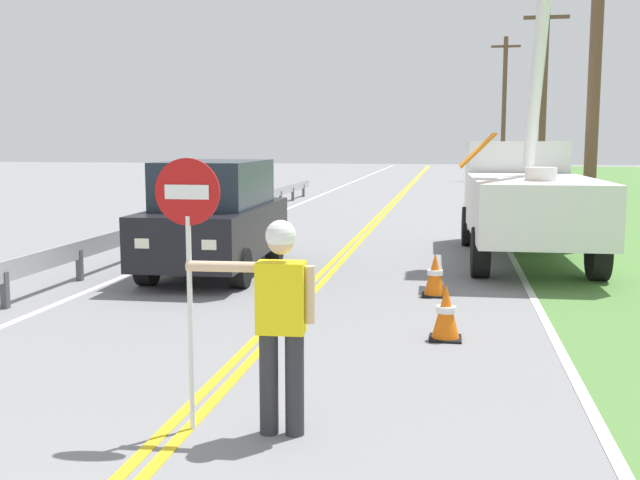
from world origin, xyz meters
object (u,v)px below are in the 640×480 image
object	(u,v)px
flagger_worker	(280,313)
utility_bucket_truck	(524,190)
stop_sign_paddle	(188,233)
oncoming_suv_nearest	(216,217)
utility_pole_far	(504,106)
utility_pole_near	(595,57)
traffic_cone_lead	(446,313)
traffic_cone_mid	(435,275)
utility_pole_mid	(543,98)

from	to	relation	value
flagger_worker	utility_bucket_truck	distance (m)	10.80
stop_sign_paddle	utility_bucket_truck	size ratio (longest dim) A/B	0.34
oncoming_suv_nearest	utility_pole_far	distance (m)	36.93
utility_pole_near	traffic_cone_lead	size ratio (longest dim) A/B	11.75
traffic_cone_lead	traffic_cone_mid	xyz separation A→B (m)	(-0.19, 2.67, 0.00)
stop_sign_paddle	flagger_worker	bearing A→B (deg)	3.01
stop_sign_paddle	utility_bucket_truck	distance (m)	11.07
flagger_worker	stop_sign_paddle	size ratio (longest dim) A/B	0.78
utility_bucket_truck	utility_pole_far	distance (m)	33.31
stop_sign_paddle	utility_pole_mid	world-z (taller)	utility_pole_mid
utility_bucket_truck	oncoming_suv_nearest	size ratio (longest dim) A/B	1.48
flagger_worker	utility_pole_near	bearing A→B (deg)	69.30
utility_pole_mid	utility_bucket_truck	bearing A→B (deg)	-97.57
utility_pole_mid	traffic_cone_lead	bearing A→B (deg)	-99.04
oncoming_suv_nearest	traffic_cone_mid	world-z (taller)	oncoming_suv_nearest
flagger_worker	stop_sign_paddle	world-z (taller)	stop_sign_paddle
traffic_cone_mid	flagger_worker	bearing A→B (deg)	-100.89
utility_pole_near	traffic_cone_lead	world-z (taller)	utility_pole_near
stop_sign_paddle	oncoming_suv_nearest	bearing A→B (deg)	106.14
flagger_worker	utility_pole_far	distance (m)	43.90
flagger_worker	traffic_cone_mid	xyz separation A→B (m)	(1.16, 6.01, -0.71)
oncoming_suv_nearest	utility_pole_far	world-z (taller)	utility_pole_far
utility_pole_near	traffic_cone_lead	bearing A→B (deg)	-110.17
utility_bucket_truck	utility_pole_mid	world-z (taller)	utility_pole_mid
utility_pole_far	utility_bucket_truck	bearing A→B (deg)	-92.87
utility_pole_mid	stop_sign_paddle	bearing A→B (deg)	-102.36
stop_sign_paddle	traffic_cone_mid	world-z (taller)	stop_sign_paddle
oncoming_suv_nearest	traffic_cone_mid	size ratio (longest dim) A/B	6.64
stop_sign_paddle	utility_bucket_truck	bearing A→B (deg)	70.68
utility_bucket_truck	traffic_cone_mid	size ratio (longest dim) A/B	9.81
oncoming_suv_nearest	utility_pole_near	world-z (taller)	utility_pole_near
utility_pole_mid	traffic_cone_mid	distance (m)	21.02
utility_pole_far	traffic_cone_lead	distance (m)	40.53
traffic_cone_lead	oncoming_suv_nearest	bearing A→B (deg)	135.81
utility_pole_mid	oncoming_suv_nearest	bearing A→B (deg)	-112.98
utility_pole_near	utility_pole_far	world-z (taller)	utility_pole_far
stop_sign_paddle	utility_pole_near	world-z (taller)	utility_pole_near
traffic_cone_lead	utility_bucket_truck	bearing A→B (deg)	77.68
stop_sign_paddle	utility_pole_near	bearing A→B (deg)	66.18
utility_pole_near	traffic_cone_mid	size ratio (longest dim) A/B	11.75
traffic_cone_lead	traffic_cone_mid	size ratio (longest dim) A/B	1.00
utility_pole_far	traffic_cone_mid	size ratio (longest dim) A/B	12.77
utility_pole_mid	traffic_cone_lead	xyz separation A→B (m)	(-3.66, -22.97, -3.85)
flagger_worker	utility_pole_mid	distance (m)	26.97
oncoming_suv_nearest	traffic_cone_mid	bearing A→B (deg)	-20.27
flagger_worker	traffic_cone_lead	xyz separation A→B (m)	(1.35, 3.34, -0.71)
flagger_worker	utility_pole_mid	world-z (taller)	utility_pole_mid
oncoming_suv_nearest	traffic_cone_lead	xyz separation A→B (m)	(4.31, -4.19, -0.72)
oncoming_suv_nearest	utility_pole_mid	distance (m)	20.64
utility_bucket_truck	flagger_worker	bearing A→B (deg)	-105.54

